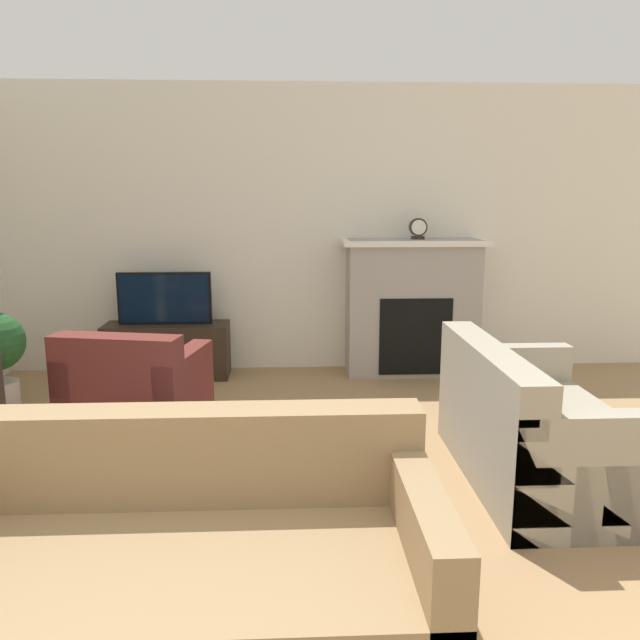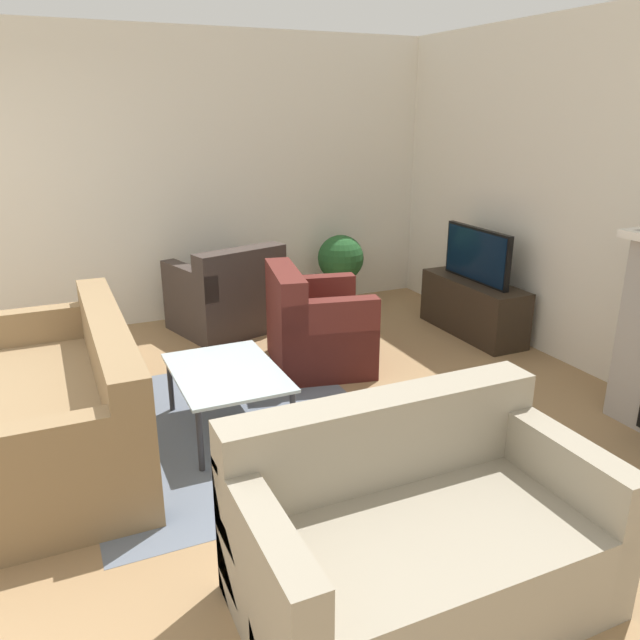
# 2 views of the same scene
# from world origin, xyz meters

# --- Properties ---
(wall_back) EXTENTS (7.82, 0.06, 2.70)m
(wall_back) POSITION_xyz_m (0.00, 4.78, 1.35)
(wall_back) COLOR silver
(wall_back) RESTS_ON ground_plane
(wall_left) EXTENTS (0.06, 7.75, 2.70)m
(wall_left) POSITION_xyz_m (-2.44, 2.38, 1.35)
(wall_left) COLOR silver
(wall_left) RESTS_ON ground_plane
(area_rug) EXTENTS (2.12, 1.85, 0.00)m
(area_rug) POSITION_xyz_m (0.00, 1.92, 0.00)
(area_rug) COLOR slate
(area_rug) RESTS_ON ground_plane
(tv_stand) EXTENTS (1.14, 0.38, 0.51)m
(tv_stand) POSITION_xyz_m (-0.84, 4.48, 0.25)
(tv_stand) COLOR #2D2319
(tv_stand) RESTS_ON ground_plane
(tv) EXTENTS (0.85, 0.06, 0.48)m
(tv) POSITION_xyz_m (-0.84, 4.48, 0.75)
(tv) COLOR black
(tv) RESTS_ON tv_stand
(couch_sectional) EXTENTS (1.97, 0.96, 0.82)m
(couch_sectional) POSITION_xyz_m (-0.13, 0.89, 0.29)
(couch_sectional) COLOR #8C704C
(couch_sectional) RESTS_ON ground_plane
(couch_loveseat) EXTENTS (0.89, 1.50, 0.82)m
(couch_loveseat) POSITION_xyz_m (1.76, 2.20, 0.29)
(couch_loveseat) COLOR #9E937F
(couch_loveseat) RESTS_ON ground_plane
(armchair_by_window) EXTENTS (1.00, 1.06, 0.82)m
(armchair_by_window) POSITION_xyz_m (-1.87, 2.44, 0.30)
(armchair_by_window) COLOR #3D332D
(armchair_by_window) RESTS_ON ground_plane
(armchair_accent) EXTENTS (0.96, 0.90, 0.82)m
(armchair_accent) POSITION_xyz_m (-0.74, 2.84, 0.30)
(armchair_accent) COLOR #5B231E
(armchair_accent) RESTS_ON ground_plane
(coffee_table) EXTENTS (0.92, 0.65, 0.41)m
(coffee_table) POSITION_xyz_m (0.00, 1.89, 0.37)
(coffee_table) COLOR #333338
(coffee_table) RESTS_ON ground_plane
(potted_plant) EXTENTS (0.47, 0.47, 0.77)m
(potted_plant) POSITION_xyz_m (-2.05, 3.71, 0.47)
(potted_plant) COLOR beige
(potted_plant) RESTS_ON ground_plane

